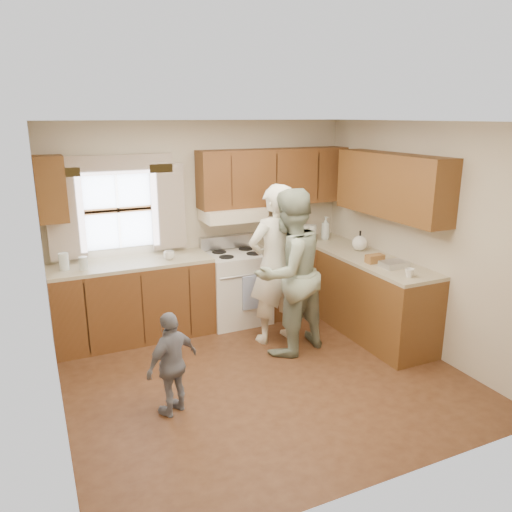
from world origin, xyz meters
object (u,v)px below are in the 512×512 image
woman_right (289,273)px  child (172,363)px  stove (236,286)px  woman_left (275,265)px

woman_right → child: woman_right is taller
woman_right → child: bearing=6.9°
stove → woman_left: size_ratio=0.58×
woman_left → child: 1.82m
woman_left → child: woman_left is taller
woman_right → woman_left: bearing=-104.8°
woman_left → child: (-1.48, -0.97, -0.44)m
stove → woman_right: 1.14m
woman_left → stove: bearing=-82.5°
woman_right → stove: bearing=-96.3°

